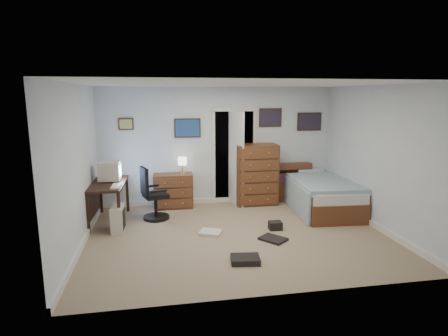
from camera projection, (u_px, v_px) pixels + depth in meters
The scene contains 15 objects.
floor at pixel (237, 235), 6.35m from camera, with size 5.00×4.00×0.02m, color tan.
computer_desk at pixel (104, 192), 6.88m from camera, with size 0.65×1.32×0.75m.
crt_monitor at pixel (110, 171), 6.97m from camera, with size 0.40×0.37×0.36m.
keyboard at pixel (116, 186), 6.55m from camera, with size 0.15×0.40×0.02m, color beige.
pc_tower at pixel (118, 219), 6.46m from camera, with size 0.22×0.43×0.45m.
office_chair at pixel (153, 199), 7.06m from camera, with size 0.62×0.62×1.02m.
media_stack at pixel (109, 189), 7.89m from camera, with size 0.15×0.15×0.75m, color maroon.
low_dresser at pixel (173, 191), 7.83m from camera, with size 0.81×0.40×0.72m, color brown.
table_lamp at pixel (182, 162), 7.75m from camera, with size 0.18×0.18×0.35m.
doorway at pixel (231, 155), 8.42m from camera, with size 0.96×1.12×2.05m.
tall_dresser at pixel (256, 174), 8.05m from camera, with size 0.88×0.52×1.30m, color brown.
headboard_bookcase at pixel (290, 181), 8.35m from camera, with size 0.94×0.28×0.84m.
bed at pixel (319, 193), 7.73m from camera, with size 1.29×2.24×0.71m.
wall_posters at pixel (244, 123), 8.03m from camera, with size 4.38×0.04×0.60m.
floor_clutter at pixel (250, 241), 5.96m from camera, with size 1.49×1.57×0.14m.
Camera 1 is at (-1.28, -5.89, 2.33)m, focal length 30.00 mm.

